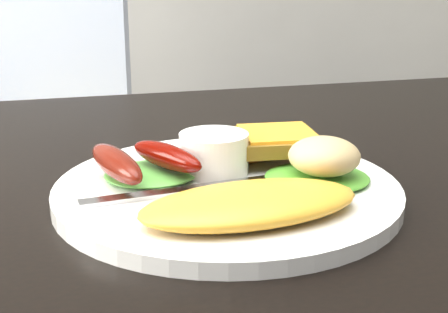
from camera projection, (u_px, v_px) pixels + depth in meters
dining_table at (122, 215)px, 0.52m from camera, size 1.20×0.80×0.04m
dining_chair at (61, 151)px, 1.66m from camera, size 0.58×0.58×0.05m
plate at (227, 191)px, 0.51m from camera, size 0.28×0.28×0.01m
lettuce_left at (152, 173)px, 0.52m from camera, size 0.08×0.07×0.01m
lettuce_right at (317, 177)px, 0.51m from camera, size 0.10×0.10×0.01m
omelette at (251, 204)px, 0.44m from camera, size 0.17×0.09×0.02m
sausage_a at (116, 163)px, 0.49m from camera, size 0.05×0.10×0.02m
sausage_b at (166, 156)px, 0.51m from camera, size 0.06×0.08×0.02m
ramekin at (214, 153)px, 0.52m from camera, size 0.08×0.08×0.03m
toast_a at (244, 147)px, 0.58m from camera, size 0.08×0.08×0.01m
toast_b at (278, 141)px, 0.55m from camera, size 0.08×0.08×0.01m
potato_salad at (324, 156)px, 0.50m from camera, size 0.07×0.07×0.03m
fork at (178, 191)px, 0.48m from camera, size 0.15×0.03×0.00m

